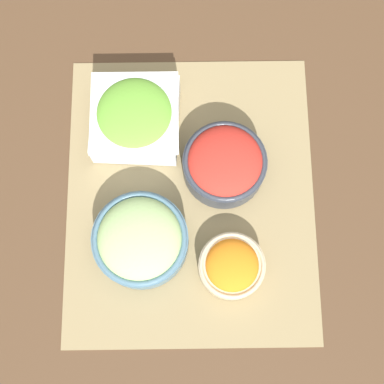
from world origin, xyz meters
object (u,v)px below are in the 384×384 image
carrot_bowl (233,266)px  cucumber_bowl (142,240)px  tomato_bowl (226,163)px  lettuce_bowl (137,117)px

carrot_bowl → cucumber_bowl: 0.17m
tomato_bowl → lettuce_bowl: bearing=61.0°
lettuce_bowl → carrot_bowl: lettuce_bowl is taller
cucumber_bowl → tomato_bowl: bearing=-47.7°
lettuce_bowl → tomato_bowl: bearing=-119.0°
tomato_bowl → carrot_bowl: bearing=-177.3°
lettuce_bowl → cucumber_bowl: 0.24m
carrot_bowl → lettuce_bowl: bearing=32.0°
carrot_bowl → cucumber_bowl: cucumber_bowl is taller
tomato_bowl → cucumber_bowl: 0.21m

